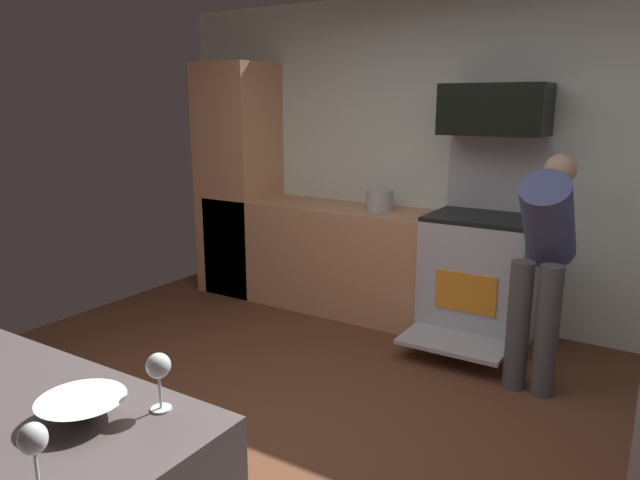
{
  "coord_description": "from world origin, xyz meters",
  "views": [
    {
      "loc": [
        1.66,
        -2.25,
        1.76
      ],
      "look_at": [
        0.05,
        0.3,
        1.05
      ],
      "focal_mm": 33.04,
      "sensor_mm": 36.0,
      "label": 1
    }
  ],
  "objects_px": {
    "wine_glass_far": "(33,443)",
    "mixing_bowl_large": "(82,409)",
    "person_cook": "(544,253)",
    "stock_pot": "(379,200)",
    "wine_glass_mid": "(159,368)",
    "oven_range": "(480,273)",
    "microwave": "(495,109)"
  },
  "relations": [
    {
      "from": "wine_glass_far",
      "to": "mixing_bowl_large",
      "type": "bearing_deg",
      "value": 127.57
    },
    {
      "from": "person_cook",
      "to": "wine_glass_far",
      "type": "xyz_separation_m",
      "value": [
        -0.45,
        -3.05,
        0.18
      ]
    },
    {
      "from": "wine_glass_far",
      "to": "stock_pot",
      "type": "distance_m",
      "value": 3.72
    },
    {
      "from": "wine_glass_mid",
      "to": "oven_range",
      "type": "bearing_deg",
      "value": 90.68
    },
    {
      "from": "oven_range",
      "to": "mixing_bowl_large",
      "type": "relative_size",
      "value": 6.25
    },
    {
      "from": "oven_range",
      "to": "microwave",
      "type": "bearing_deg",
      "value": 90.0
    },
    {
      "from": "microwave",
      "to": "stock_pot",
      "type": "relative_size",
      "value": 3.3
    },
    {
      "from": "person_cook",
      "to": "stock_pot",
      "type": "distance_m",
      "value": 1.51
    },
    {
      "from": "stock_pot",
      "to": "mixing_bowl_large",
      "type": "bearing_deg",
      "value": -77.24
    },
    {
      "from": "oven_range",
      "to": "mixing_bowl_large",
      "type": "distance_m",
      "value": 3.35
    },
    {
      "from": "wine_glass_mid",
      "to": "wine_glass_far",
      "type": "bearing_deg",
      "value": -82.48
    },
    {
      "from": "wine_glass_far",
      "to": "stock_pot",
      "type": "relative_size",
      "value": 0.8
    },
    {
      "from": "mixing_bowl_large",
      "to": "oven_range",
      "type": "bearing_deg",
      "value": 88.15
    },
    {
      "from": "microwave",
      "to": "person_cook",
      "type": "height_order",
      "value": "microwave"
    },
    {
      "from": "wine_glass_mid",
      "to": "wine_glass_far",
      "type": "relative_size",
      "value": 0.97
    },
    {
      "from": "wine_glass_mid",
      "to": "microwave",
      "type": "bearing_deg",
      "value": 90.66
    },
    {
      "from": "person_cook",
      "to": "wine_glass_mid",
      "type": "xyz_separation_m",
      "value": [
        -0.5,
        -2.64,
        0.17
      ]
    },
    {
      "from": "oven_range",
      "to": "microwave",
      "type": "height_order",
      "value": "microwave"
    },
    {
      "from": "oven_range",
      "to": "wine_glass_far",
      "type": "xyz_separation_m",
      "value": [
        0.09,
        -3.58,
        0.52
      ]
    },
    {
      "from": "person_cook",
      "to": "mixing_bowl_large",
      "type": "relative_size",
      "value": 5.91
    },
    {
      "from": "stock_pot",
      "to": "microwave",
      "type": "bearing_deg",
      "value": 5.3
    },
    {
      "from": "oven_range",
      "to": "wine_glass_mid",
      "type": "xyz_separation_m",
      "value": [
        0.04,
        -3.16,
        0.52
      ]
    },
    {
      "from": "mixing_bowl_large",
      "to": "person_cook",
      "type": "bearing_deg",
      "value": 76.99
    },
    {
      "from": "microwave",
      "to": "wine_glass_far",
      "type": "height_order",
      "value": "microwave"
    },
    {
      "from": "person_cook",
      "to": "wine_glass_far",
      "type": "bearing_deg",
      "value": -98.32
    },
    {
      "from": "oven_range",
      "to": "wine_glass_mid",
      "type": "distance_m",
      "value": 3.21
    },
    {
      "from": "wine_glass_mid",
      "to": "wine_glass_far",
      "type": "distance_m",
      "value": 0.41
    },
    {
      "from": "oven_range",
      "to": "person_cook",
      "type": "distance_m",
      "value": 0.83
    },
    {
      "from": "wine_glass_far",
      "to": "microwave",
      "type": "bearing_deg",
      "value": 91.44
    },
    {
      "from": "person_cook",
      "to": "wine_glass_far",
      "type": "relative_size",
      "value": 8.07
    },
    {
      "from": "oven_range",
      "to": "wine_glass_far",
      "type": "bearing_deg",
      "value": -88.53
    },
    {
      "from": "oven_range",
      "to": "wine_glass_far",
      "type": "relative_size",
      "value": 8.54
    }
  ]
}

